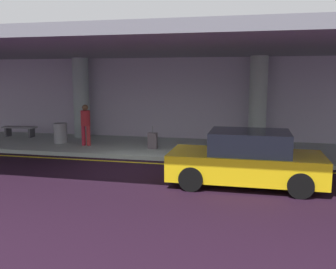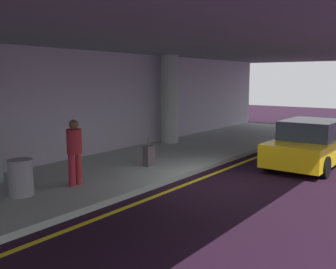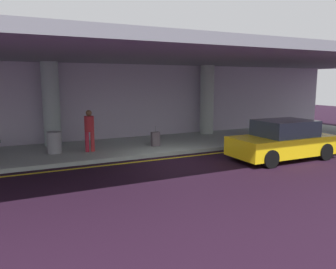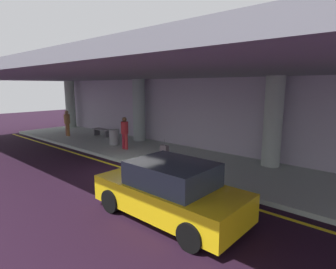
# 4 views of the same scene
# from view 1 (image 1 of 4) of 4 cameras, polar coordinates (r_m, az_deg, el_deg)

# --- Properties ---
(ground_plane) EXTENTS (60.00, 60.00, 0.00)m
(ground_plane) POSITION_cam_1_polar(r_m,az_deg,el_deg) (12.48, -5.34, -4.89)
(ground_plane) COLOR black
(sidewalk) EXTENTS (26.00, 4.20, 0.15)m
(sidewalk) POSITION_cam_1_polar(r_m,az_deg,el_deg) (15.37, -1.75, -1.98)
(sidewalk) COLOR #A5B4A9
(sidewalk) RESTS_ON ground
(lane_stripe_yellow) EXTENTS (26.00, 0.14, 0.01)m
(lane_stripe_yellow) POSITION_cam_1_polar(r_m,az_deg,el_deg) (13.03, -4.53, -4.28)
(lane_stripe_yellow) COLOR yellow
(lane_stripe_yellow) RESTS_ON ground
(support_column_left_mid) EXTENTS (0.74, 0.74, 3.65)m
(support_column_left_mid) POSITION_cam_1_polar(r_m,az_deg,el_deg) (17.93, -13.07, 5.45)
(support_column_left_mid) COLOR #A1B3B0
(support_column_left_mid) RESTS_ON sidewalk
(support_column_center) EXTENTS (0.74, 0.74, 3.65)m
(support_column_center) POSITION_cam_1_polar(r_m,az_deg,el_deg) (16.14, 13.54, 5.10)
(support_column_center) COLOR #A7B3AC
(support_column_center) RESTS_ON sidewalk
(ceiling_overhang) EXTENTS (28.00, 13.20, 0.30)m
(ceiling_overhang) POSITION_cam_1_polar(r_m,az_deg,el_deg) (14.66, -2.33, 12.71)
(ceiling_overhang) COLOR slate
(ceiling_overhang) RESTS_ON support_column_far_left
(terminal_back_wall) EXTENTS (26.00, 0.30, 3.80)m
(terminal_back_wall) POSITION_cam_1_polar(r_m,az_deg,el_deg) (17.32, 0.10, 5.32)
(terminal_back_wall) COLOR #B1A9BD
(terminal_back_wall) RESTS_ON ground
(car_yellow_taxi) EXTENTS (4.10, 1.92, 1.50)m
(car_yellow_taxi) POSITION_cam_1_polar(r_m,az_deg,el_deg) (10.41, 11.82, -3.77)
(car_yellow_taxi) COLOR yellow
(car_yellow_taxi) RESTS_ON ground
(traveler_with_luggage) EXTENTS (0.38, 0.38, 1.68)m
(traveler_with_luggage) POSITION_cam_1_polar(r_m,az_deg,el_deg) (15.63, -12.44, 1.85)
(traveler_with_luggage) COLOR #AB1F31
(traveler_with_luggage) RESTS_ON sidewalk
(suitcase_upright_primary) EXTENTS (0.36, 0.22, 0.90)m
(suitcase_upright_primary) POSITION_cam_1_polar(r_m,az_deg,el_deg) (14.67, -2.36, -0.96)
(suitcase_upright_primary) COLOR #5A4F56
(suitcase_upright_primary) RESTS_ON sidewalk
(bench_metal) EXTENTS (1.60, 0.50, 0.48)m
(bench_metal) POSITION_cam_1_polar(r_m,az_deg,el_deg) (18.91, -21.66, 0.73)
(bench_metal) COLOR slate
(bench_metal) RESTS_ON sidewalk
(trash_bin_steel) EXTENTS (0.56, 0.56, 0.85)m
(trash_bin_steel) POSITION_cam_1_polar(r_m,az_deg,el_deg) (16.59, -16.05, 0.23)
(trash_bin_steel) COLOR gray
(trash_bin_steel) RESTS_ON sidewalk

